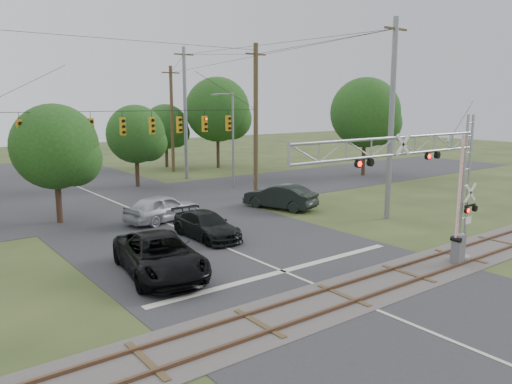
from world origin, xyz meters
TOP-DOWN VIEW (x-y plane):
  - ground at (0.00, 0.00)m, footprint 160.00×160.00m
  - road_main at (0.00, 10.00)m, footprint 14.00×90.00m
  - road_cross at (0.00, 24.00)m, footprint 90.00×12.00m
  - railroad_track at (0.00, 2.00)m, footprint 90.00×3.20m
  - crossing_gantry at (4.28, 1.65)m, footprint 11.00×0.86m
  - traffic_signal_span at (0.85, 20.00)m, footprint 19.34×0.36m
  - pickup_black at (-4.40, 8.37)m, footprint 3.88×6.60m
  - car_dark at (0.23, 12.14)m, footprint 2.00×4.88m
  - sedan_silver at (0.12, 17.12)m, footprint 5.27×3.11m
  - suv_dark at (8.25, 15.59)m, footprint 3.37×5.41m
  - streetlight at (10.16, 24.22)m, footprint 2.15×0.22m
  - utility_poles at (2.31, 23.51)m, footprint 25.38×27.74m
  - treeline at (-1.82, 31.44)m, footprint 57.75×24.83m

SIDE VIEW (x-z plane):
  - ground at x=0.00m, z-range 0.00..0.00m
  - road_main at x=0.00m, z-range 0.00..0.02m
  - road_cross at x=0.00m, z-range 0.00..0.02m
  - railroad_track at x=0.00m, z-range -0.05..0.11m
  - car_dark at x=0.23m, z-range 0.00..1.41m
  - suv_dark at x=8.25m, z-range 0.00..1.68m
  - sedan_silver at x=0.12m, z-range 0.00..1.68m
  - pickup_black at x=-4.40m, z-range 0.00..1.72m
  - crossing_gantry at x=4.28m, z-range 0.85..7.55m
  - streetlight at x=10.16m, z-range 0.48..8.52m
  - traffic_signal_span at x=0.85m, z-range 0.00..11.50m
  - utility_poles at x=2.31m, z-range -0.23..11.98m
  - treeline at x=-1.82m, z-range 0.98..10.94m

